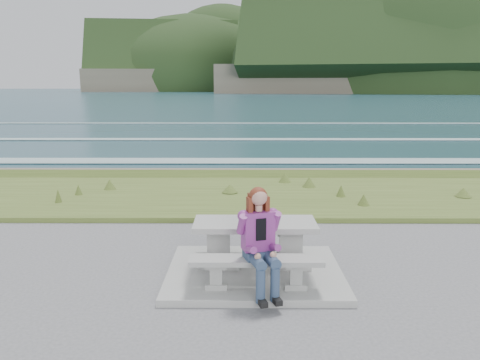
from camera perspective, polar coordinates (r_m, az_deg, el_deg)
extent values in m
cube|color=gray|center=(7.18, 1.79, -11.21)|extent=(2.60, 2.10, 0.10)
cube|color=gray|center=(7.16, -2.61, -10.53)|extent=(0.62, 0.12, 0.08)
cube|color=gray|center=(7.05, -2.63, -8.31)|extent=(0.34, 0.09, 0.51)
cube|color=gray|center=(6.96, -2.65, -6.02)|extent=(0.62, 0.12, 0.08)
cube|color=gray|center=(7.18, 6.18, -10.50)|extent=(0.62, 0.12, 0.08)
cube|color=gray|center=(7.08, 6.23, -8.28)|extent=(0.34, 0.09, 0.51)
cube|color=gray|center=(6.99, 6.28, -6.00)|extent=(0.62, 0.12, 0.08)
cube|color=gray|center=(6.93, 1.83, -5.40)|extent=(1.80, 0.75, 0.08)
cube|color=gray|center=(6.51, -2.92, -12.83)|extent=(0.30, 0.12, 0.08)
cube|color=gray|center=(6.45, -2.93, -11.61)|extent=(0.17, 0.09, 0.22)
cube|color=gray|center=(6.40, -2.95, -10.38)|extent=(0.30, 0.12, 0.08)
cube|color=gray|center=(6.54, 6.81, -12.78)|extent=(0.30, 0.12, 0.08)
cube|color=gray|center=(6.48, 6.84, -11.57)|extent=(0.17, 0.09, 0.22)
cube|color=gray|center=(6.43, 6.87, -10.33)|extent=(0.30, 0.12, 0.08)
cube|color=gray|center=(6.36, 1.98, -9.77)|extent=(1.80, 0.35, 0.07)
cube|color=gray|center=(7.81, -2.35, -8.62)|extent=(0.30, 0.12, 0.08)
cube|color=gray|center=(7.76, -2.36, -7.58)|extent=(0.17, 0.09, 0.22)
cube|color=gray|center=(7.71, -2.37, -6.52)|extent=(0.30, 0.12, 0.08)
cube|color=gray|center=(7.84, 5.66, -8.60)|extent=(0.30, 0.12, 0.08)
cube|color=gray|center=(7.79, 5.68, -7.56)|extent=(0.17, 0.09, 0.22)
cube|color=gray|center=(7.74, 5.70, -6.51)|extent=(0.30, 0.12, 0.08)
cube|color=gray|center=(7.68, 1.68, -6.00)|extent=(1.80, 0.35, 0.07)
cube|color=#415520|center=(11.97, 1.18, -2.20)|extent=(160.00, 4.50, 0.22)
cube|color=brown|center=(14.80, 1.01, 0.43)|extent=(160.00, 0.80, 2.20)
plane|color=#1B414E|center=(436.66, 0.33, 10.77)|extent=(1600.00, 1600.00, 0.00)
cube|color=#B5C3C3|center=(21.13, 0.80, -1.06)|extent=(220.00, 3.00, 0.06)
cube|color=#B5C3C3|center=(28.99, 0.66, 2.35)|extent=(220.00, 2.00, 0.06)
cube|color=#B5C3C3|center=(40.89, 0.56, 4.99)|extent=(220.00, 1.40, 0.06)
cube|color=#B5C3C3|center=(58.81, 0.48, 6.94)|extent=(220.00, 1.00, 0.06)
cube|color=brown|center=(360.95, 21.88, 11.27)|extent=(296.14, 193.70, 18.00)
ellipsoid|color=#203216|center=(361.00, 21.92, 11.75)|extent=(311.77, 210.10, 176.58)
cube|color=brown|center=(448.42, -4.90, 11.90)|extent=(201.55, 149.04, 18.00)
ellipsoid|color=#203216|center=(448.46, -4.91, 12.28)|extent=(211.86, 162.91, 114.26)
cube|color=navy|center=(6.22, 2.86, -11.57)|extent=(0.55, 0.78, 0.57)
cube|color=#893085|center=(6.24, 2.21, -6.15)|extent=(0.46, 0.34, 0.53)
sphere|color=tan|center=(6.10, 2.30, -2.11)|extent=(0.22, 0.22, 0.22)
sphere|color=#591F14|center=(6.12, 2.22, -1.97)|extent=(0.24, 0.24, 0.24)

